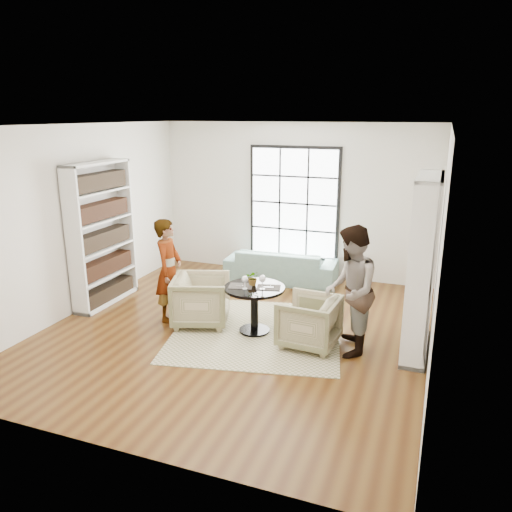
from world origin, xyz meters
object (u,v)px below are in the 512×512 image
at_px(sofa, 281,265).
at_px(armchair_left, 201,300).
at_px(flower_centerpiece, 253,278).
at_px(armchair_right, 309,322).
at_px(person_right, 350,291).
at_px(wine_glass_right, 262,279).
at_px(wine_glass_left, 245,280).
at_px(person_left, 169,270).
at_px(pedestal_table, 254,299).

xyz_separation_m(sofa, armchair_left, (-0.52, -2.42, 0.08)).
height_order(armchair_left, flower_centerpiece, flower_centerpiece).
xyz_separation_m(armchair_left, armchair_right, (1.75, -0.16, -0.03)).
height_order(person_right, wine_glass_right, person_right).
xyz_separation_m(wine_glass_left, flower_centerpiece, (0.05, 0.20, -0.03)).
xyz_separation_m(person_right, wine_glass_left, (-1.52, 0.02, -0.02)).
distance_m(person_right, wine_glass_left, 1.52).
relative_size(wine_glass_left, wine_glass_right, 0.92).
relative_size(armchair_left, flower_centerpiece, 3.74).
height_order(armchair_right, wine_glass_left, wine_glass_left).
bearing_deg(person_left, wine_glass_left, -105.26).
bearing_deg(pedestal_table, sofa, 98.33).
xyz_separation_m(person_right, wine_glass_right, (-1.28, 0.09, -0.01)).
height_order(armchair_right, person_left, person_left).
xyz_separation_m(wine_glass_left, wine_glass_right, (0.24, 0.07, 0.01)).
bearing_deg(wine_glass_right, sofa, 101.36).
height_order(person_left, person_right, person_right).
distance_m(wine_glass_right, flower_centerpiece, 0.23).
xyz_separation_m(pedestal_table, wine_glass_right, (0.14, -0.06, 0.35)).
relative_size(armchair_left, armchair_right, 1.08).
xyz_separation_m(sofa, wine_glass_left, (0.26, -2.56, 0.55)).
bearing_deg(person_right, flower_centerpiece, -108.76).
distance_m(armchair_right, wine_glass_right, 0.89).
xyz_separation_m(sofa, person_left, (-1.07, -2.42, 0.50)).
bearing_deg(sofa, pedestal_table, 94.62).
bearing_deg(person_left, wine_glass_right, -101.63).
height_order(armchair_left, person_right, person_right).
distance_m(person_left, flower_centerpiece, 1.38).
height_order(armchair_left, armchair_right, armchair_left).
relative_size(armchair_left, wine_glass_right, 3.93).
bearing_deg(flower_centerpiece, sofa, 97.53).
relative_size(sofa, armchair_right, 2.70).
bearing_deg(sofa, flower_centerpiece, 93.82).
distance_m(pedestal_table, person_right, 1.47).
bearing_deg(person_right, armchair_right, -100.38).
bearing_deg(flower_centerpiece, person_left, -177.58).
distance_m(wine_glass_left, wine_glass_right, 0.25).
height_order(wine_glass_left, wine_glass_right, wine_glass_right).
height_order(sofa, person_right, person_right).
xyz_separation_m(armchair_left, wine_glass_right, (1.02, -0.06, 0.48)).
relative_size(pedestal_table, person_right, 0.51).
relative_size(pedestal_table, person_left, 0.55).
height_order(person_left, flower_centerpiece, person_left).
bearing_deg(person_right, sofa, -155.81).
distance_m(pedestal_table, wine_glass_left, 0.38).
bearing_deg(pedestal_table, wine_glass_left, -125.40).
bearing_deg(flower_centerpiece, wine_glass_left, -105.12).
bearing_deg(wine_glass_right, wine_glass_left, -162.67).
relative_size(pedestal_table, armchair_right, 1.13).
xyz_separation_m(armchair_right, flower_centerpiece, (-0.91, 0.22, 0.47)).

